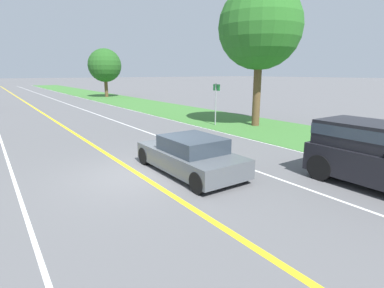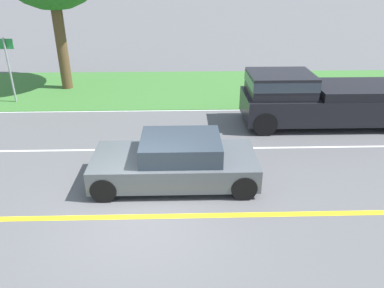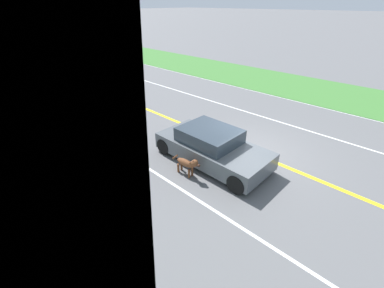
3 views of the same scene
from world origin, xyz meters
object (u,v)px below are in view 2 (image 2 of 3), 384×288
dog (177,145)px  street_sign (8,63)px  pickup_truck (318,99)px  ego_car (176,161)px

dog → street_sign: (5.40, 6.82, 1.20)m
pickup_truck → street_sign: size_ratio=2.17×
pickup_truck → street_sign: 12.14m
dog → street_sign: street_sign is taller
pickup_truck → dog: bearing=118.0°
ego_car → pickup_truck: size_ratio=0.73×
street_sign → dog: bearing=-128.4°
dog → ego_car: bearing=177.4°
ego_car → dog: 1.26m
dog → street_sign: size_ratio=0.47×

